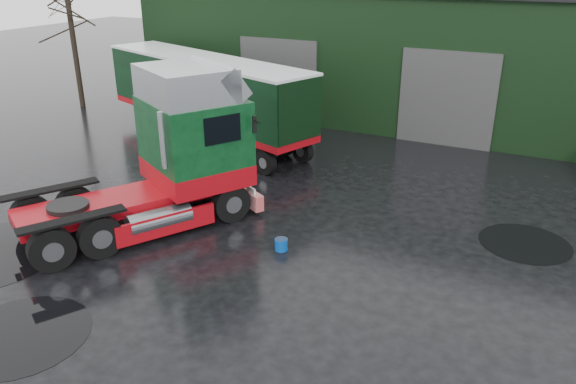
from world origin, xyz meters
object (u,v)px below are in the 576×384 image
object	(u,v)px
hero_tractor	(127,154)
warehouse	(475,51)
tree_left	(71,25)
trailer_left	(205,99)
wash_bucket	(281,244)

from	to	relation	value
hero_tractor	warehouse	bearing A→B (deg)	99.80
hero_tractor	tree_left	distance (m)	16.29
hero_tractor	tree_left	bearing A→B (deg)	170.00
trailer_left	tree_left	size ratio (longest dim) A/B	1.38
hero_tractor	tree_left	world-z (taller)	tree_left
warehouse	tree_left	bearing A→B (deg)	-157.17
warehouse	hero_tractor	bearing A→B (deg)	-109.59
warehouse	wash_bucket	bearing A→B (deg)	-96.23
warehouse	tree_left	xyz separation A→B (m)	(-19.00, -8.00, 1.09)
trailer_left	tree_left	xyz separation A→B (m)	(-9.50, 2.00, 2.42)
trailer_left	wash_bucket	size ratio (longest dim) A/B	32.66
warehouse	wash_bucket	xyz separation A→B (m)	(-1.92, -17.56, -2.99)
warehouse	wash_bucket	distance (m)	17.92
trailer_left	tree_left	distance (m)	10.01
hero_tractor	wash_bucket	bearing A→B (deg)	38.12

